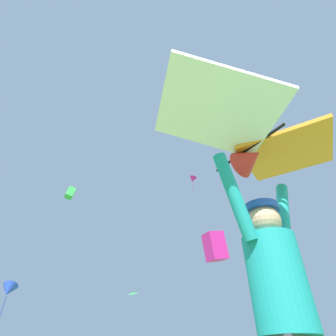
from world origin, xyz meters
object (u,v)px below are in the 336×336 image
distant_kite_green_far_center (70,193)px  distant_kite_blue_high_right (8,290)px  kite_flyer_person (284,312)px  held_stunt_kite (254,140)px  distant_kite_green_mid_right (133,293)px  distant_kite_magenta_high_left (215,246)px  distant_kite_magenta_mid_left (193,179)px  distant_kite_yellow_low_left (264,225)px

distant_kite_green_far_center → distant_kite_blue_high_right: 10.98m
kite_flyer_person → held_stunt_kite: bearing=-72.6°
distant_kite_green_far_center → distant_kite_green_mid_right: distant_kite_green_far_center is taller
distant_kite_magenta_high_left → held_stunt_kite: bearing=-116.1°
kite_flyer_person → distant_kite_magenta_mid_left: distant_kite_magenta_mid_left is taller
distant_kite_magenta_mid_left → distant_kite_magenta_high_left: bearing=-111.0°
held_stunt_kite → distant_kite_green_mid_right: (2.57, 17.43, 2.56)m
distant_kite_yellow_low_left → distant_kite_green_far_center: (-14.99, 12.82, 7.41)m
distant_kite_magenta_mid_left → distant_kite_magenta_high_left: distant_kite_magenta_mid_left is taller
distant_kite_magenta_mid_left → distant_kite_magenta_high_left: 21.16m
distant_kite_green_mid_right → distant_kite_magenta_high_left: 7.44m
kite_flyer_person → distant_kite_blue_high_right: distant_kite_blue_high_right is taller
held_stunt_kite → distant_kite_magenta_high_left: (5.14, 10.51, 3.49)m
held_stunt_kite → distant_kite_yellow_low_left: distant_kite_yellow_low_left is taller
distant_kite_green_far_center → kite_flyer_person: bearing=-82.7°
distant_kite_magenta_mid_left → distant_kite_green_mid_right: size_ratio=2.87×
held_stunt_kite → distant_kite_magenta_high_left: bearing=63.9°
distant_kite_blue_high_right → distant_kite_magenta_high_left: size_ratio=1.99×
kite_flyer_person → distant_kite_green_mid_right: (2.60, 17.35, 3.82)m
distant_kite_yellow_low_left → distant_kite_blue_high_right: (-17.96, 12.41, -3.16)m
held_stunt_kite → distant_kite_yellow_low_left: size_ratio=2.06×
kite_flyer_person → distant_kite_green_mid_right: distant_kite_green_mid_right is taller
distant_kite_green_far_center → distant_kite_blue_high_right: distant_kite_green_far_center is taller
distant_kite_yellow_low_left → held_stunt_kite: bearing=-128.6°
distant_kite_yellow_low_left → distant_kite_green_mid_right: 10.55m
held_stunt_kite → distant_kite_magenta_mid_left: distant_kite_magenta_mid_left is taller
kite_flyer_person → distant_kite_green_mid_right: size_ratio=2.64×
distant_kite_magenta_mid_left → kite_flyer_person: bearing=-113.3°
kite_flyer_person → distant_kite_magenta_mid_left: 33.17m
distant_kite_magenta_mid_left → distant_kite_blue_high_right: distant_kite_magenta_mid_left is taller
distant_kite_magenta_high_left → distant_kite_green_mid_right: bearing=110.4°
held_stunt_kite → distant_kite_yellow_low_left: 19.83m
kite_flyer_person → distant_kite_yellow_low_left: 20.29m
distant_kite_yellow_low_left → distant_kite_magenta_high_left: (-6.37, -3.91, -3.80)m
distant_kite_green_far_center → distant_kite_blue_high_right: size_ratio=0.49×
distant_kite_yellow_low_left → distant_kite_magenta_high_left: size_ratio=0.58×
distant_kite_magenta_mid_left → distant_kite_green_mid_right: (-8.09, -7.44, -15.46)m
held_stunt_kite → distant_kite_green_far_center: bearing=97.3°
kite_flyer_person → distant_kite_green_far_center: bearing=97.3°
distant_kite_yellow_low_left → distant_kite_green_mid_right: bearing=161.4°
distant_kite_magenta_mid_left → distant_kite_yellow_low_left: 15.01m
distant_kite_green_mid_right → kite_flyer_person: bearing=-98.5°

